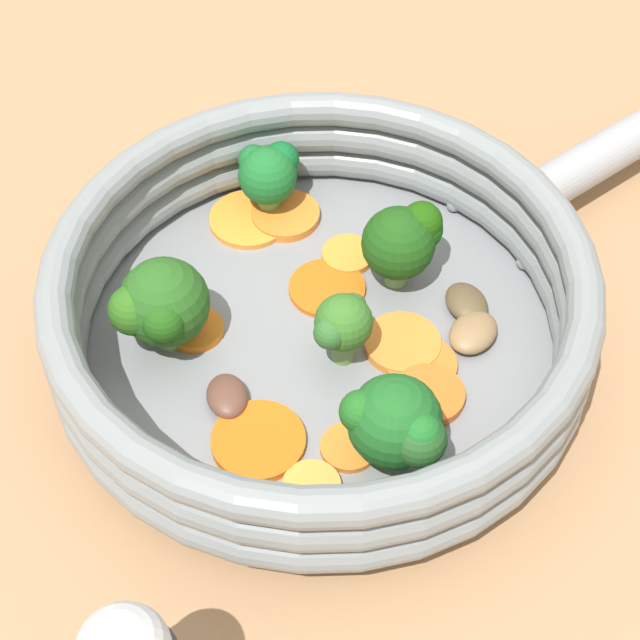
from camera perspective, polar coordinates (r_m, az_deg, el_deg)
ground_plane at (r=0.58m, az=-0.00°, el=-1.71°), size 4.00×4.00×0.00m
skillet at (r=0.58m, az=-0.00°, el=-1.34°), size 0.27×0.27×0.01m
skillet_rim_wall at (r=0.55m, az=-0.00°, el=0.96°), size 0.28×0.28×0.06m
skillet_handle at (r=0.69m, az=16.26°, el=9.27°), size 0.15×0.19×0.03m
skillet_rivet_left at (r=0.62m, az=10.84°, el=3.05°), size 0.01×0.01×0.01m
skillet_rivet_right at (r=0.64m, az=7.16°, el=6.13°), size 0.01×0.01×0.01m
carrot_slice_0 at (r=0.57m, az=4.42°, el=-1.27°), size 0.04×0.04×0.01m
carrot_slice_1 at (r=0.52m, az=-0.46°, el=-8.88°), size 0.03×0.03×0.00m
carrot_slice_2 at (r=0.58m, az=-6.64°, el=-0.48°), size 0.04×0.04×0.00m
carrot_slice_3 at (r=0.53m, az=-3.31°, el=-6.45°), size 0.06×0.06×0.00m
carrot_slice_4 at (r=0.63m, az=-1.86°, el=5.61°), size 0.04×0.04×0.01m
carrot_slice_5 at (r=0.56m, az=5.43°, el=-2.41°), size 0.04×0.04×0.00m
carrot_slice_6 at (r=0.55m, az=5.82°, el=-4.01°), size 0.05×0.05×0.01m
carrot_slice_7 at (r=0.53m, az=1.55°, el=-6.80°), size 0.04×0.04×0.00m
carrot_slice_8 at (r=0.63m, az=-3.79°, el=5.40°), size 0.07×0.07×0.00m
carrot_slice_9 at (r=0.61m, az=1.71°, el=3.45°), size 0.04×0.04×0.00m
carrot_slice_10 at (r=0.60m, az=0.38°, el=1.71°), size 0.05×0.05×0.00m
broccoli_floret_0 at (r=0.58m, az=4.52°, el=4.30°), size 0.04×0.04×0.05m
broccoli_floret_1 at (r=0.54m, az=1.21°, el=-0.22°), size 0.03×0.04×0.04m
broccoli_floret_2 at (r=0.62m, az=-2.78°, el=7.85°), size 0.04×0.04×0.04m
broccoli_floret_3 at (r=0.50m, az=4.15°, el=-5.59°), size 0.05×0.05×0.05m
broccoli_floret_4 at (r=0.55m, az=-8.51°, el=0.76°), size 0.05×0.05×0.06m
mushroom_piece_0 at (r=0.59m, az=7.82°, el=0.92°), size 0.03×0.04×0.01m
mushroom_piece_1 at (r=0.57m, az=8.17°, el=-0.66°), size 0.03×0.04×0.01m
mushroom_piece_2 at (r=0.55m, az=-4.98°, el=-4.07°), size 0.03×0.03×0.01m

